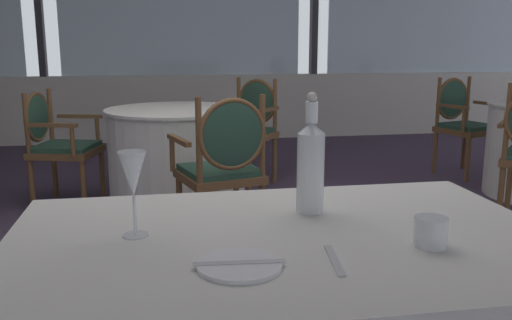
% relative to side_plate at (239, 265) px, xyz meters
% --- Properties ---
extents(ground_plane, '(15.17, 15.17, 0.00)m').
position_rel_side_plate_xyz_m(ground_plane, '(0.18, 1.76, -0.77)').
color(ground_plane, '#47384C').
extents(window_wall_far, '(10.93, 0.14, 2.70)m').
position_rel_side_plate_xyz_m(window_wall_far, '(0.18, 6.14, 0.31)').
color(window_wall_far, silver).
rests_on(window_wall_far, ground_plane).
extents(side_plate, '(0.19, 0.19, 0.01)m').
position_rel_side_plate_xyz_m(side_plate, '(0.00, 0.00, 0.00)').
color(side_plate, white).
rests_on(side_plate, foreground_table).
extents(butter_knife, '(0.20, 0.03, 0.00)m').
position_rel_side_plate_xyz_m(butter_knife, '(0.00, 0.00, 0.01)').
color(butter_knife, silver).
rests_on(butter_knife, foreground_table).
extents(dinner_fork, '(0.04, 0.18, 0.00)m').
position_rel_side_plate_xyz_m(dinner_fork, '(0.21, -0.00, -0.00)').
color(dinner_fork, silver).
rests_on(dinner_fork, foreground_table).
extents(water_bottle, '(0.08, 0.08, 0.34)m').
position_rel_side_plate_xyz_m(water_bottle, '(0.26, 0.37, 0.13)').
color(water_bottle, white).
rests_on(water_bottle, foreground_table).
extents(wine_glass, '(0.07, 0.07, 0.22)m').
position_rel_side_plate_xyz_m(wine_glass, '(-0.23, 0.24, 0.15)').
color(wine_glass, white).
rests_on(wine_glass, foreground_table).
extents(water_tumbler, '(0.08, 0.08, 0.07)m').
position_rel_side_plate_xyz_m(water_tumbler, '(0.47, 0.05, 0.03)').
color(water_tumbler, white).
rests_on(water_tumbler, foreground_table).
extents(dining_chair_0_0, '(0.62, 0.58, 0.93)m').
position_rel_side_plate_xyz_m(dining_chair_0_0, '(2.72, 3.75, -0.23)').
color(dining_chair_0_0, brown).
rests_on(dining_chair_0_0, ground_plane).
extents(background_table_1, '(1.06, 1.06, 0.77)m').
position_rel_side_plate_xyz_m(background_table_1, '(-0.03, 3.06, -0.39)').
color(background_table_1, silver).
rests_on(background_table_1, ground_plane).
extents(dining_chair_1_0, '(0.66, 0.66, 0.94)m').
position_rel_side_plate_xyz_m(dining_chair_1_0, '(0.64, 3.74, -0.22)').
color(dining_chair_1_0, brown).
rests_on(dining_chair_1_0, ground_plane).
extents(dining_chair_1_1, '(0.56, 0.61, 0.90)m').
position_rel_side_plate_xyz_m(dining_chair_1_1, '(-0.95, 3.30, -0.25)').
color(dining_chair_1_1, brown).
rests_on(dining_chair_1_1, ground_plane).
extents(dining_chair_1_2, '(0.61, 0.57, 0.95)m').
position_rel_side_plate_xyz_m(dining_chair_1_2, '(0.22, 2.14, -0.22)').
color(dining_chair_1_2, brown).
rests_on(dining_chair_1_2, ground_plane).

